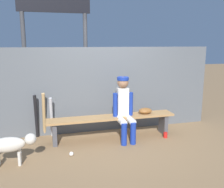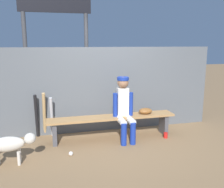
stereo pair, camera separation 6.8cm
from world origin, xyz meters
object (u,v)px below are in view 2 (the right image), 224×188
player_seated (124,107)px  baseball (71,154)px  baseball_glove (145,111)px  cup_on_ground (166,135)px  dog (11,144)px  scoreboard (58,15)px  bat_aluminum_silver (52,117)px  bat_wood_tan (44,114)px  bat_aluminum_black (37,116)px  cup_on_bench (129,112)px  dugout_bench (112,121)px

player_seated → baseball: 1.36m
baseball_glove → cup_on_ground: size_ratio=2.55×
cup_on_ground → dog: dog is taller
baseball → cup_on_ground: size_ratio=0.67×
player_seated → baseball_glove: player_seated is taller
scoreboard → player_seated: bearing=-56.9°
bat_aluminum_silver → bat_wood_tan: (-0.14, 0.06, 0.05)m
player_seated → bat_wood_tan: player_seated is taller
player_seated → dog: 2.12m
bat_aluminum_black → scoreboard: 2.45m
bat_aluminum_silver → cup_on_bench: bearing=-13.3°
dugout_bench → baseball_glove: baseball_glove is taller
bat_aluminum_black → dugout_bench: bearing=-16.2°
cup_on_bench → cup_on_ground: bearing=-21.2°
bat_aluminum_black → bat_wood_tan: bearing=7.6°
cup_on_ground → dog: 2.90m
baseball_glove → bat_aluminum_black: bat_aluminum_black is taller
bat_aluminum_silver → cup_on_ground: (2.22, -0.63, -0.37)m
cup_on_ground → cup_on_bench: size_ratio=1.00×
dugout_bench → player_seated: 0.39m
bat_aluminum_silver → bat_aluminum_black: size_ratio=0.94×
bat_aluminum_black → dog: 1.14m
bat_aluminum_black → scoreboard: size_ratio=0.25×
player_seated → cup_on_ground: bearing=-9.2°
bat_wood_tan → cup_on_bench: 1.71m
cup_on_ground → dog: (-2.86, -0.42, 0.28)m
bat_wood_tan → scoreboard: bearing=70.8°
bat_aluminum_black → dog: bat_aluminum_black is taller
bat_aluminum_black → dog: bearing=-107.7°
bat_aluminum_silver → bat_wood_tan: size_ratio=0.89×
bat_aluminum_black → cup_on_bench: bearing=-12.3°
dugout_bench → scoreboard: 2.83m
scoreboard → dog: 3.27m
player_seated → cup_on_bench: size_ratio=11.28×
baseball_glove → bat_aluminum_silver: (-1.86, 0.39, -0.10)m
cup_on_ground → cup_on_bench: cup_on_bench is taller
dugout_bench → dog: bearing=-159.8°
bat_wood_tan → cup_on_ground: bearing=-16.2°
dugout_bench → scoreboard: size_ratio=0.70×
bat_wood_tan → dog: bat_wood_tan is taller
baseball → cup_on_ground: (1.93, 0.35, 0.02)m
dugout_bench → bat_wood_tan: (-1.30, 0.44, 0.10)m
bat_aluminum_black → cup_on_bench: bat_aluminum_black is taller
baseball → cup_on_ground: 1.96m
dugout_bench → bat_wood_tan: bearing=161.2°
baseball → bat_aluminum_black: bearing=119.6°
cup_on_bench → scoreboard: bearing=128.6°
baseball_glove → bat_wood_tan: size_ratio=0.30×
bat_aluminum_silver → scoreboard: (0.26, 1.22, 2.10)m
baseball → baseball_glove: bearing=20.5°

